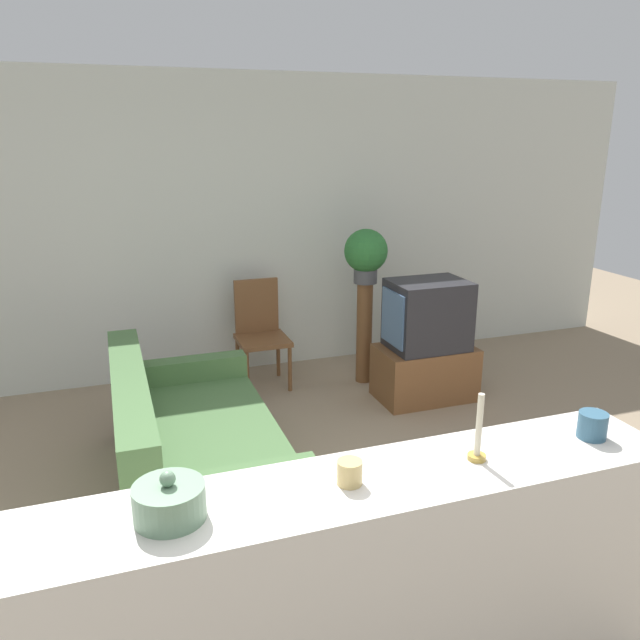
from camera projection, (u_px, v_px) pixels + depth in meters
name	position (u px, v px, depth m)	size (l,w,h in m)	color
ground_plane	(320.00, 633.00, 2.84)	(14.00, 14.00, 0.00)	gray
wall_back	(193.00, 230.00, 5.55)	(9.00, 0.06, 2.70)	silver
couch	(191.00, 450.00, 3.92)	(0.98, 1.87, 0.82)	#476B3D
tv_stand	(425.00, 373.00, 5.30)	(0.80, 0.50, 0.46)	brown
television	(427.00, 315.00, 5.15)	(0.64, 0.47, 0.57)	#232328
wooden_chair	(260.00, 329.00, 5.54)	(0.44, 0.44, 0.94)	brown
plant_stand	(364.00, 333.00, 5.59)	(0.14, 0.14, 0.92)	brown
potted_plant	(366.00, 253.00, 5.38)	(0.38, 0.38, 0.47)	#4C4C51
foreground_counter	(353.00, 600.00, 2.34)	(2.53, 0.44, 1.00)	silver
decorative_bowl	(169.00, 501.00, 1.98)	(0.23, 0.23, 0.17)	gray
candle_jar	(350.00, 472.00, 2.18)	(0.09, 0.09, 0.09)	tan
candlestick	(478.00, 438.00, 2.33)	(0.07, 0.07, 0.27)	#B7933D
coffee_tin	(592.00, 425.00, 2.51)	(0.11, 0.11, 0.11)	#335B75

